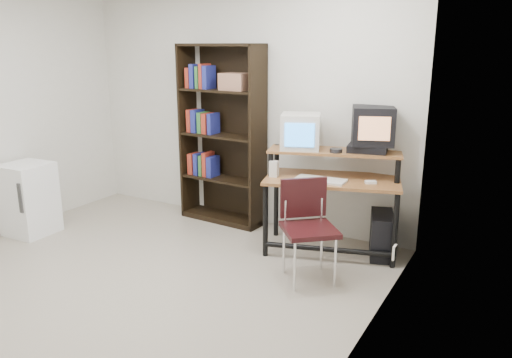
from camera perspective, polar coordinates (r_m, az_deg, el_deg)
The scene contains 17 objects.
floor at distance 4.44m, azimuth -15.29°, elevation -11.83°, with size 4.00×4.00×0.01m, color #A79C8A.
back_wall at distance 5.60m, azimuth -1.69°, elevation 8.24°, with size 4.00×0.01×2.60m, color beige.
right_wall at distance 2.97m, azimuth 11.60°, elevation 1.85°, with size 0.01×4.00×2.60m, color beige.
computer_desk at distance 4.84m, azimuth 8.72°, elevation -0.31°, with size 1.39×0.97×0.98m.
crt_monitor at distance 4.90m, azimuth 5.11°, elevation 5.39°, with size 0.48×0.48×0.35m.
vcr at distance 4.85m, azimuth 12.61°, elevation 3.36°, with size 0.36×0.26×0.08m, color black.
crt_tv at distance 4.86m, azimuth 13.21°, elevation 5.97°, with size 0.49×0.48×0.36m.
cd_spindle at distance 4.77m, azimuth 9.13°, elevation 3.16°, with size 0.12×0.12×0.05m, color #26262B.
keyboard at distance 4.70m, azimuth 7.37°, elevation -0.19°, with size 0.47×0.21×0.04m, color beige.
mousepad at distance 4.68m, azimuth 13.02°, elevation -0.69°, with size 0.22×0.18×0.01m, color black.
mouse at distance 4.70m, azimuth 12.96°, elevation -0.41°, with size 0.10×0.06×0.03m, color white.
desk_speaker at distance 4.80m, azimuth 2.07°, elevation 1.08°, with size 0.08×0.07×0.17m, color beige.
pc_tower at distance 4.94m, azimuth 14.12°, elevation -6.20°, with size 0.20×0.45×0.42m, color black.
school_chair at distance 4.28m, azimuth 5.86°, elevation -4.58°, with size 0.61×0.61×0.86m.
bookshelf at distance 5.60m, azimuth -3.79°, elevation 5.21°, with size 1.01×0.39×1.98m.
mini_fridge at distance 5.82m, azimuth -24.53°, elevation -2.08°, with size 0.47×0.47×0.77m.
wall_outlet at distance 4.34m, azimuth 15.55°, elevation -8.07°, with size 0.02×0.08×0.12m, color beige.
Camera 1 is at (2.87, -2.76, 1.96)m, focal length 35.00 mm.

